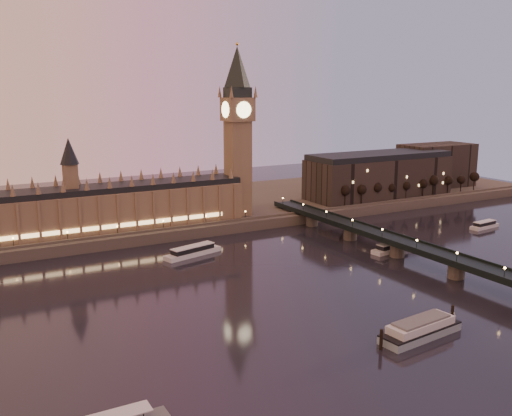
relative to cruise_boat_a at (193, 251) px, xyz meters
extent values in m
plane|color=black|center=(-2.26, -70.61, -2.25)|extent=(700.00, 700.00, 0.00)
cube|color=#423D35|center=(27.74, 94.39, 0.75)|extent=(560.00, 130.00, 6.00)
cube|color=brown|center=(-42.26, 50.39, 14.75)|extent=(180.00, 26.00, 22.00)
cube|color=black|center=(-42.26, 50.39, 27.35)|extent=(180.00, 22.00, 3.20)
cube|color=#FFCC7F|center=(-42.26, 36.89, 8.75)|extent=(153.00, 0.25, 2.20)
cube|color=brown|center=(51.74, 50.39, 32.75)|extent=(13.00, 13.00, 58.00)
cube|color=brown|center=(51.74, 50.39, 68.75)|extent=(16.00, 16.00, 14.00)
cylinder|color=#FFEAA5|center=(51.74, 42.21, 68.75)|extent=(9.60, 0.35, 9.60)
cylinder|color=#FFEAA5|center=(43.56, 50.39, 68.75)|extent=(0.35, 9.60, 9.60)
cube|color=black|center=(51.74, 50.39, 78.75)|extent=(13.00, 13.00, 6.00)
cone|color=black|center=(51.74, 50.39, 93.75)|extent=(17.68, 17.68, 24.00)
sphere|color=gold|center=(51.74, 50.39, 106.75)|extent=(2.00, 2.00, 2.00)
cube|color=black|center=(89.74, -70.61, 5.75)|extent=(13.00, 260.00, 2.00)
cube|color=black|center=(83.44, -70.61, 7.25)|extent=(0.60, 260.00, 1.00)
cube|color=black|center=(96.04, -70.61, 7.25)|extent=(0.60, 260.00, 1.00)
cube|color=black|center=(169.74, 56.39, 17.75)|extent=(110.00, 36.00, 28.00)
cube|color=black|center=(169.74, 56.39, 33.75)|extent=(108.00, 34.00, 4.00)
cube|color=black|center=(239.74, 68.39, 20.75)|extent=(60.00, 30.00, 34.00)
cylinder|color=black|center=(125.72, 38.39, 8.55)|extent=(0.70, 0.70, 9.60)
sphere|color=black|center=(125.72, 38.39, 13.56)|extent=(6.40, 6.40, 6.40)
cylinder|color=black|center=(139.41, 38.39, 8.55)|extent=(0.70, 0.70, 9.60)
sphere|color=black|center=(139.41, 38.39, 13.56)|extent=(6.40, 6.40, 6.40)
cylinder|color=black|center=(153.10, 38.39, 8.55)|extent=(0.70, 0.70, 9.60)
sphere|color=black|center=(153.10, 38.39, 13.56)|extent=(6.40, 6.40, 6.40)
cylinder|color=black|center=(166.78, 38.39, 8.55)|extent=(0.70, 0.70, 9.60)
sphere|color=black|center=(166.78, 38.39, 13.56)|extent=(6.40, 6.40, 6.40)
cylinder|color=black|center=(180.47, 38.39, 8.55)|extent=(0.70, 0.70, 9.60)
sphere|color=black|center=(180.47, 38.39, 13.56)|extent=(6.40, 6.40, 6.40)
cylinder|color=black|center=(194.16, 38.39, 8.55)|extent=(0.70, 0.70, 9.60)
sphere|color=black|center=(194.16, 38.39, 13.56)|extent=(6.40, 6.40, 6.40)
cylinder|color=black|center=(207.85, 38.39, 8.55)|extent=(0.70, 0.70, 9.60)
sphere|color=black|center=(207.85, 38.39, 13.56)|extent=(6.40, 6.40, 6.40)
cylinder|color=black|center=(221.54, 38.39, 8.55)|extent=(0.70, 0.70, 9.60)
sphere|color=black|center=(221.54, 38.39, 13.56)|extent=(6.40, 6.40, 6.40)
cylinder|color=black|center=(235.23, 38.39, 8.55)|extent=(0.70, 0.70, 9.60)
sphere|color=black|center=(235.23, 38.39, 13.56)|extent=(6.40, 6.40, 6.40)
cylinder|color=black|center=(248.92, 38.39, 8.55)|extent=(0.70, 0.70, 9.60)
sphere|color=black|center=(248.92, 38.39, 13.56)|extent=(6.40, 6.40, 6.40)
cube|color=silver|center=(0.00, 0.00, -1.08)|extent=(32.63, 15.02, 2.34)
cube|color=black|center=(0.00, 0.00, 1.26)|extent=(24.29, 11.65, 2.34)
cube|color=silver|center=(0.00, 0.00, 2.65)|extent=(24.98, 12.08, 0.43)
cube|color=silver|center=(94.20, -43.35, -1.16)|extent=(26.29, 9.35, 2.18)
cube|color=black|center=(94.20, -43.35, 1.01)|extent=(19.52, 7.43, 2.18)
cube|color=silver|center=(94.20, -43.35, 2.30)|extent=(20.06, 7.75, 0.40)
cube|color=silver|center=(178.28, -31.60, -1.26)|extent=(22.20, 8.19, 1.99)
cube|color=black|center=(178.28, -31.60, 0.73)|extent=(16.48, 6.53, 1.99)
cube|color=silver|center=(178.28, -31.60, 1.91)|extent=(16.94, 6.81, 0.36)
cube|color=#839BA7|center=(30.54, -127.70, -0.92)|extent=(33.46, 12.58, 2.65)
cube|color=black|center=(30.54, -127.70, 0.66)|extent=(33.46, 12.58, 0.51)
cube|color=silver|center=(30.54, -127.70, 2.24)|extent=(27.26, 10.92, 2.65)
cube|color=#595B5E|center=(30.54, -127.70, 3.93)|extent=(23.09, 9.48, 0.71)
cylinder|color=black|center=(12.27, -128.64, 1.22)|extent=(1.12, 1.12, 6.94)
cylinder|color=black|center=(48.82, -124.76, 1.22)|extent=(1.12, 1.12, 6.94)
camera|label=1|loc=(-106.39, -259.75, 80.98)|focal=40.00mm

